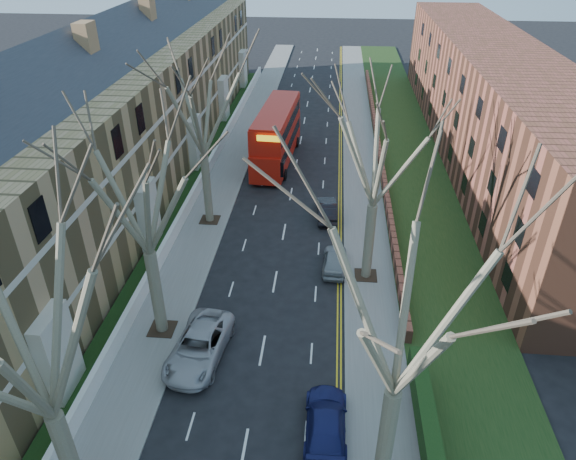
# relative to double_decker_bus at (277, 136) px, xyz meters

# --- Properties ---
(pavement_left) EXTENTS (3.00, 102.00, 0.12)m
(pavement_left) POSITION_rel_double_decker_bus_xyz_m (-4.12, -0.60, -2.38)
(pavement_left) COLOR slate
(pavement_left) RESTS_ON ground
(pavement_right) EXTENTS (3.00, 102.00, 0.12)m
(pavement_right) POSITION_rel_double_decker_bus_xyz_m (7.88, -0.60, -2.38)
(pavement_right) COLOR slate
(pavement_right) RESTS_ON ground
(terrace_left) EXTENTS (9.70, 78.00, 13.60)m
(terrace_left) POSITION_rel_double_decker_bus_xyz_m (-11.77, -8.60, 3.09)
(terrace_left) COLOR olive
(terrace_left) RESTS_ON ground
(flats_right) EXTENTS (13.97, 54.00, 10.00)m
(flats_right) POSITION_rel_double_decker_bus_xyz_m (19.34, 3.40, 2.54)
(flats_right) COLOR brown
(flats_right) RESTS_ON ground
(front_wall_left) EXTENTS (0.30, 78.00, 1.00)m
(front_wall_left) POSITION_rel_double_decker_bus_xyz_m (-5.77, -8.60, -1.82)
(front_wall_left) COLOR white
(front_wall_left) RESTS_ON ground
(grass_verge_right) EXTENTS (6.00, 102.00, 0.06)m
(grass_verge_right) POSITION_rel_double_decker_bus_xyz_m (12.38, -0.60, -2.29)
(grass_verge_right) COLOR #193413
(grass_verge_right) RESTS_ON ground
(tree_left_mid) EXTENTS (10.50, 10.50, 14.71)m
(tree_left_mid) POSITION_rel_double_decker_bus_xyz_m (-3.82, -33.60, 7.11)
(tree_left_mid) COLOR #6A624C
(tree_left_mid) RESTS_ON ground
(tree_left_far) EXTENTS (10.15, 10.15, 14.22)m
(tree_left_far) POSITION_rel_double_decker_bus_xyz_m (-3.82, -23.60, 6.80)
(tree_left_far) COLOR #6A624C
(tree_left_far) RESTS_ON ground
(tree_left_dist) EXTENTS (10.50, 10.50, 14.71)m
(tree_left_dist) POSITION_rel_double_decker_bus_xyz_m (-3.82, -11.60, 7.11)
(tree_left_dist) COLOR #6A624C
(tree_left_dist) RESTS_ON ground
(tree_right_mid) EXTENTS (10.50, 10.50, 14.71)m
(tree_right_mid) POSITION_rel_double_decker_bus_xyz_m (7.58, -31.60, 7.11)
(tree_right_mid) COLOR #6A624C
(tree_right_mid) RESTS_ON ground
(tree_right_far) EXTENTS (10.15, 10.15, 14.22)m
(tree_right_far) POSITION_rel_double_decker_bus_xyz_m (7.58, -17.60, 6.80)
(tree_right_far) COLOR #6A624C
(tree_right_far) RESTS_ON ground
(double_decker_bus) EXTENTS (3.58, 12.07, 4.95)m
(double_decker_bus) POSITION_rel_double_decker_bus_xyz_m (0.00, 0.00, 0.00)
(double_decker_bus) COLOR #B4170C
(double_decker_bus) RESTS_ON ground
(car_left_far) EXTENTS (3.09, 5.66, 1.50)m
(car_left_far) POSITION_rel_double_decker_bus_xyz_m (-1.27, -25.36, -1.69)
(car_left_far) COLOR #A9A8AD
(car_left_far) RESTS_ON ground
(car_right_near) EXTENTS (1.90, 4.58, 1.33)m
(car_right_near) POSITION_rel_double_decker_bus_xyz_m (5.34, -29.37, -1.78)
(car_right_near) COLOR navy
(car_right_near) RESTS_ON ground
(car_right_mid) EXTENTS (1.62, 3.78, 1.27)m
(car_right_mid) POSITION_rel_double_decker_bus_xyz_m (5.57, -16.81, -1.81)
(car_right_mid) COLOR gray
(car_right_mid) RESTS_ON ground
(car_right_far) EXTENTS (1.64, 4.08, 1.32)m
(car_right_far) POSITION_rel_double_decker_bus_xyz_m (4.91, -10.17, -1.78)
(car_right_far) COLOR black
(car_right_far) RESTS_ON ground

